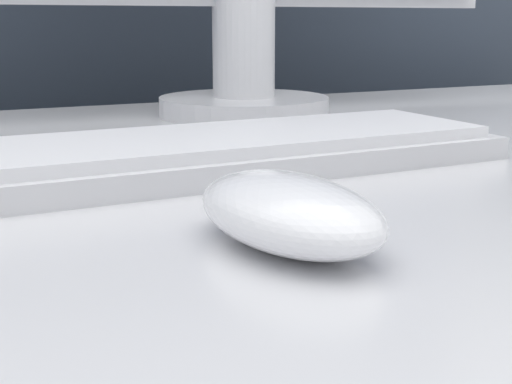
% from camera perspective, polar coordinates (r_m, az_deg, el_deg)
% --- Properties ---
extents(partition_panel, '(5.00, 0.03, 1.22)m').
position_cam_1_polar(partition_panel, '(1.02, -19.00, -0.47)').
color(partition_panel, '#333D4C').
rests_on(partition_panel, ground_plane).
extents(computer_mouse_near, '(0.08, 0.12, 0.03)m').
position_cam_1_polar(computer_mouse_near, '(0.32, 2.61, -1.57)').
color(computer_mouse_near, white).
rests_on(computer_mouse_near, desk).
extents(keyboard, '(0.45, 0.14, 0.02)m').
position_cam_1_polar(keyboard, '(0.48, -5.05, 3.03)').
color(keyboard, silver).
rests_on(keyboard, desk).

